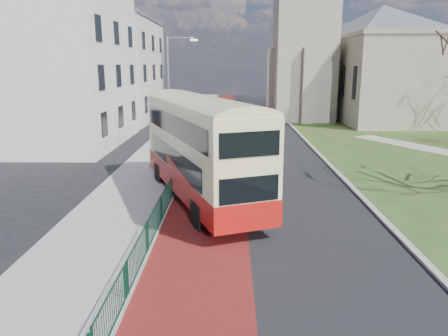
{
  "coord_description": "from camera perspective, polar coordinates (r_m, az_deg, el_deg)",
  "views": [
    {
      "loc": [
        -0.15,
        -12.75,
        6.24
      ],
      "look_at": [
        -0.44,
        5.13,
        2.0
      ],
      "focal_mm": 35.0,
      "sensor_mm": 36.0,
      "label": 1
    }
  ],
  "objects": [
    {
      "name": "pavement_west",
      "position": [
        33.68,
        -7.37,
        2.66
      ],
      "size": [
        4.0,
        120.0,
        0.12
      ],
      "primitive_type": "cube",
      "color": "gray",
      "rests_on": "ground"
    },
    {
      "name": "kerb_east",
      "position": [
        35.84,
        10.98,
        3.18
      ],
      "size": [
        0.25,
        80.0,
        0.13
      ],
      "primitive_type": "cube",
      "color": "#999993",
      "rests_on": "ground"
    },
    {
      "name": "kerb_west",
      "position": [
        33.45,
        -3.97,
        2.67
      ],
      "size": [
        0.25,
        120.0,
        0.13
      ],
      "primitive_type": "cube",
      "color": "#999993",
      "rests_on": "ground"
    },
    {
      "name": "gothic_church",
      "position": [
        52.76,
        15.89,
        20.38
      ],
      "size": [
        16.38,
        18.0,
        40.0
      ],
      "color": "gray",
      "rests_on": "ground"
    },
    {
      "name": "bus",
      "position": [
        20.02,
        -3.09,
        3.07
      ],
      "size": [
        6.49,
        11.4,
        4.69
      ],
      "rotation": [
        0.0,
        0.0,
        0.37
      ],
      "color": "#AF1410",
      "rests_on": "ground"
    },
    {
      "name": "ground",
      "position": [
        14.19,
        1.48,
        -12.75
      ],
      "size": [
        160.0,
        160.0,
        0.0
      ],
      "primitive_type": "plane",
      "color": "black",
      "rests_on": "ground"
    },
    {
      "name": "street_block_far",
      "position": [
        52.6,
        -14.68,
        12.4
      ],
      "size": [
        10.3,
        16.3,
        11.5
      ],
      "color": "#BCB19F",
      "rests_on": "ground"
    },
    {
      "name": "pedestrian_railing",
      "position": [
        17.91,
        -8.15,
        -5.32
      ],
      "size": [
        0.07,
        24.0,
        1.12
      ],
      "color": "#0D3C28",
      "rests_on": "ground"
    },
    {
      "name": "street_block_near",
      "position": [
        37.41,
        -21.36,
        12.88
      ],
      "size": [
        10.3,
        14.3,
        13.0
      ],
      "color": "beige",
      "rests_on": "ground"
    },
    {
      "name": "streetlamp",
      "position": [
        31.07,
        -6.94,
        10.21
      ],
      "size": [
        2.13,
        0.18,
        8.0
      ],
      "color": "gray",
      "rests_on": "pavement_west"
    },
    {
      "name": "bus_lane",
      "position": [
        33.35,
        -0.89,
        2.57
      ],
      "size": [
        3.4,
        120.0,
        0.01
      ],
      "primitive_type": "cube",
      "color": "#591414",
      "rests_on": "ground"
    },
    {
      "name": "road_carriageway",
      "position": [
        33.38,
        3.76,
        2.55
      ],
      "size": [
        9.0,
        120.0,
        0.01
      ],
      "primitive_type": "cube",
      "color": "black",
      "rests_on": "ground"
    }
  ]
}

